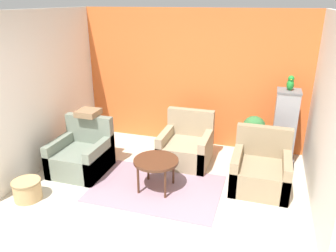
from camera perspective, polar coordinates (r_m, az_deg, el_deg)
ground_plane at (r=4.20m, az=-6.55°, el=-18.92°), size 20.00×20.00×0.00m
wall_back_accent at (r=6.30m, az=4.25°, el=8.16°), size 4.38×0.06×2.57m
wall_left at (r=5.85m, az=-20.78°, el=5.81°), size 0.06×3.04×2.57m
wall_right at (r=4.72m, az=25.96°, el=1.53°), size 0.06×3.04×2.57m
area_rug at (r=5.09m, az=-2.03°, el=-10.76°), size 1.95×1.33×0.01m
coffee_table at (r=4.87m, az=-2.10°, el=-6.39°), size 0.67×0.67×0.49m
armchair_left at (r=5.64m, az=-14.75°, el=-5.01°), size 0.84×0.86×0.87m
armchair_right at (r=5.20m, az=15.79°, el=-7.48°), size 0.84×0.86×0.87m
armchair_middle at (r=5.77m, az=3.17°, el=-3.72°), size 0.84×0.86×0.87m
birdcage at (r=5.91m, az=19.57°, el=-0.51°), size 0.44×0.44×1.32m
parrot at (r=5.68m, az=20.55°, el=6.99°), size 0.12×0.21×0.25m
potted_plant at (r=5.85m, az=14.62°, el=-0.96°), size 0.43×0.39×0.84m
wicker_basket at (r=5.18m, az=-23.32°, el=-10.08°), size 0.41×0.41×0.30m
throw_pillow at (r=5.65m, az=-13.72°, el=2.26°), size 0.35×0.35×0.10m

